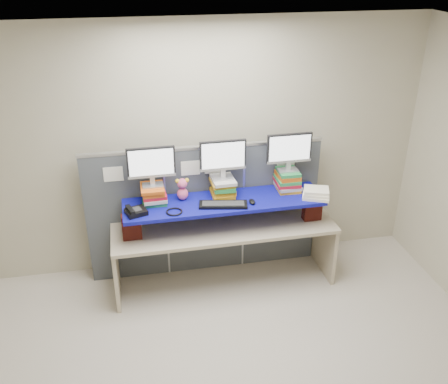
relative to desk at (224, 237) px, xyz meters
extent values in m
cube|color=#B9B198|center=(-0.16, -1.47, 0.82)|extent=(5.00, 4.00, 2.80)
cube|color=beige|center=(-0.16, -1.47, -0.57)|extent=(5.00, 4.00, 0.01)
cube|color=white|center=(-0.16, -1.47, 2.22)|extent=(5.00, 4.00, 0.01)
cube|color=#3F444A|center=(-1.02, 0.31, 0.17)|extent=(0.85, 0.05, 1.50)
cube|color=#3F444A|center=(-0.16, 0.31, 0.17)|extent=(0.85, 0.05, 1.50)
cube|color=#3F444A|center=(0.71, 0.31, 0.17)|extent=(0.85, 0.05, 1.50)
cube|color=silver|center=(-0.16, 0.31, 0.94)|extent=(2.60, 0.06, 0.03)
cube|color=white|center=(-1.11, 0.28, 0.72)|extent=(0.20, 0.00, 0.16)
cube|color=white|center=(-0.31, 0.28, 0.72)|extent=(0.20, 0.00, 0.16)
cube|color=white|center=(-0.06, 0.28, 0.72)|extent=(0.20, 0.00, 0.16)
cube|color=white|center=(0.74, 0.28, 0.72)|extent=(0.20, 0.00, 0.16)
cube|color=#B8A88C|center=(0.00, 0.00, 0.13)|extent=(2.39, 0.72, 0.04)
cube|color=#B8A88C|center=(-1.17, -0.01, -0.24)|extent=(0.05, 0.64, 0.68)
cube|color=#B8A88C|center=(1.17, 0.01, -0.24)|extent=(0.05, 0.64, 0.68)
cube|color=maroon|center=(-0.96, -0.06, 0.28)|extent=(0.20, 0.11, 0.26)
cube|color=maroon|center=(0.97, -0.04, 0.28)|extent=(0.20, 0.11, 0.26)
cube|color=#0A0B80|center=(0.00, 0.00, 0.43)|extent=(2.09, 0.55, 0.04)
cube|color=#22803E|center=(-0.71, 0.12, 0.47)|extent=(0.26, 0.29, 0.04)
cube|color=#B3B0AB|center=(-0.71, 0.11, 0.51)|extent=(0.25, 0.30, 0.04)
cube|color=#A31223|center=(-0.71, 0.11, 0.54)|extent=(0.25, 0.30, 0.03)
cube|color=#C05112|center=(-0.72, 0.10, 0.58)|extent=(0.22, 0.27, 0.04)
cube|color=#C05112|center=(-0.73, 0.10, 0.62)|extent=(0.23, 0.29, 0.03)
cube|color=#B58118|center=(0.01, 0.13, 0.47)|extent=(0.23, 0.29, 0.04)
cube|color=#B58118|center=(0.02, 0.13, 0.51)|extent=(0.23, 0.27, 0.05)
cube|color=#22803E|center=(0.02, 0.11, 0.56)|extent=(0.23, 0.27, 0.04)
cube|color=#B58118|center=(0.01, 0.12, 0.60)|extent=(0.24, 0.28, 0.03)
cube|color=#B3B0AB|center=(0.01, 0.12, 0.63)|extent=(0.24, 0.31, 0.03)
cube|color=#B58118|center=(0.73, 0.13, 0.46)|extent=(0.24, 0.29, 0.03)
cube|color=#B3B0AB|center=(0.73, 0.12, 0.50)|extent=(0.25, 0.27, 0.04)
cube|color=#A31223|center=(0.72, 0.14, 0.53)|extent=(0.26, 0.31, 0.03)
cube|color=#22803E|center=(0.72, 0.13, 0.57)|extent=(0.24, 0.28, 0.04)
cube|color=#C05112|center=(0.72, 0.14, 0.61)|extent=(0.23, 0.28, 0.05)
cube|color=#22803E|center=(0.73, 0.14, 0.65)|extent=(0.22, 0.27, 0.03)
cube|color=#B4B4B9|center=(-0.72, 0.11, 0.64)|extent=(0.21, 0.14, 0.01)
cube|color=#B4B4B9|center=(-0.72, 0.11, 0.69)|extent=(0.05, 0.04, 0.09)
cube|color=black|center=(-0.72, 0.11, 0.89)|extent=(0.48, 0.04, 0.32)
cube|color=white|center=(-0.72, 0.09, 0.89)|extent=(0.44, 0.01, 0.28)
cube|color=#B4B4B9|center=(0.01, 0.12, 0.66)|extent=(0.21, 0.14, 0.01)
cube|color=#B4B4B9|center=(0.01, 0.12, 0.71)|extent=(0.05, 0.04, 0.09)
cube|color=black|center=(0.01, 0.12, 0.91)|extent=(0.48, 0.04, 0.32)
cube|color=white|center=(0.01, 0.10, 0.91)|extent=(0.44, 0.01, 0.28)
cube|color=#B4B4B9|center=(0.72, 0.13, 0.68)|extent=(0.21, 0.14, 0.01)
cube|color=#B4B4B9|center=(0.72, 0.13, 0.73)|extent=(0.05, 0.04, 0.09)
cube|color=black|center=(0.72, 0.13, 0.93)|extent=(0.48, 0.04, 0.32)
cube|color=white|center=(0.72, 0.11, 0.93)|extent=(0.44, 0.01, 0.28)
cube|color=black|center=(-0.03, -0.11, 0.46)|extent=(0.51, 0.25, 0.03)
cube|color=#2C2C2E|center=(-0.03, -0.11, 0.48)|extent=(0.44, 0.18, 0.00)
ellipsoid|color=black|center=(0.27, -0.11, 0.47)|extent=(0.09, 0.12, 0.04)
cube|color=black|center=(-0.91, -0.11, 0.47)|extent=(0.24, 0.23, 0.05)
cube|color=#2C2C2E|center=(-0.91, -0.11, 0.50)|extent=(0.12, 0.12, 0.01)
cube|color=black|center=(-0.96, -0.13, 0.51)|extent=(0.10, 0.18, 0.03)
torus|color=black|center=(-0.53, -0.16, 0.46)|extent=(0.17, 0.17, 0.02)
ellipsoid|color=#DE5481|center=(-0.42, 0.11, 0.51)|extent=(0.12, 0.11, 0.13)
sphere|color=#DE5481|center=(-0.42, 0.11, 0.63)|extent=(0.11, 0.11, 0.11)
sphere|color=gold|center=(-0.46, 0.11, 0.67)|extent=(0.05, 0.05, 0.05)
sphere|color=gold|center=(-0.37, 0.11, 0.67)|extent=(0.05, 0.05, 0.05)
cube|color=white|center=(0.96, -0.11, 0.46)|extent=(0.34, 0.30, 0.03)
cube|color=white|center=(0.96, -0.11, 0.50)|extent=(0.32, 0.29, 0.03)
cube|color=white|center=(0.96, -0.11, 0.53)|extent=(0.31, 0.28, 0.03)
camera|label=1|loc=(-0.88, -4.51, 2.85)|focal=40.00mm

